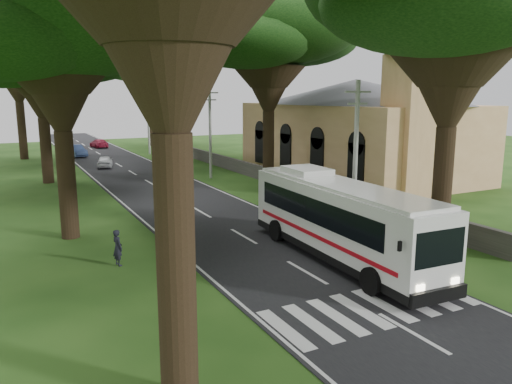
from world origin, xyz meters
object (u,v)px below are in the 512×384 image
Objects in this scene: pole_mid at (210,131)px; coach_bus at (339,219)px; pole_far at (148,120)px; distant_car_b at (76,151)px; pedestrian at (118,248)px; church at (357,121)px; distant_car_c at (99,143)px; pole_near at (355,155)px; distant_car_a at (105,161)px.

pole_mid is 0.67× the size of coach_bus.
coach_bus is (-3.26, -43.14, -2.31)m from pole_far.
distant_car_b is 40.92m from pedestrian.
church is at bearing 52.40° from coach_bus.
distant_car_c is 50.62m from pedestrian.
church is 5.90× the size of distant_car_c.
pole_far is 5.02× the size of pedestrian.
pole_near is (-12.36, -15.55, -0.73)m from church.
pedestrian is at bearing -148.58° from church.
pole_mid is at bearing 90.00° from pole_near.
pole_near is 50.80m from distant_car_c.
pole_far is 43.32m from coach_bus.
church reaches higher than pedestrian.
pedestrian is (-12.23, 0.52, -3.38)m from pole_near.
distant_car_b is (-5.24, 44.41, -1.14)m from coach_bus.
pole_far is 1.88× the size of distant_car_b.
distant_car_b is at bearing 111.78° from pole_mid.
distant_car_a is at bearing 123.36° from pole_mid.
pole_near is 5.08m from coach_bus.
coach_bus is at bearing 109.55° from distant_car_a.
distant_car_c is at bearing 53.46° from distant_car_b.
distant_car_b is at bearing 129.04° from church.
pedestrian is (-24.60, -15.02, -4.11)m from church.
pedestrian is (-12.23, -19.48, -3.38)m from pole_mid.
coach_bus is 2.79× the size of distant_car_b.
church is 25.09m from distant_car_a.
pedestrian reaches higher than distant_car_b.
pole_near is 1.97× the size of distant_car_c.
pole_far is at bearing 87.98° from coach_bus.
church is 2.02× the size of coach_bus.
coach_bus is at bearing 83.35° from distant_car_c.
pole_far is at bearing 90.00° from pole_near.
pole_mid is at bearing -46.87° from pedestrian.
distant_car_a is (-7.10, -9.22, -3.55)m from pole_far.
distant_car_c is at bearing -23.88° from pedestrian.
pole_mid reaches higher than distant_car_b.
pole_near and pole_far have the same top height.
pole_mid is at bearing 84.28° from coach_bus.
pole_near is at bearing 46.21° from coach_bus.
pole_far is 12.16m from distant_car_a.
pole_near is 42.28m from distant_car_b.
distant_car_c is (-0.93, 53.64, -1.25)m from coach_bus.
distant_car_a is (-3.84, 33.92, -1.24)m from coach_bus.
pole_near and pole_mid have the same top height.
distant_car_b is (-20.86, 25.73, -4.18)m from church.
pole_mid is 20.00m from pole_far.
distant_car_a is 0.86× the size of distant_car_c.
coach_bus is 3.38× the size of distant_car_a.
distant_car_a is at bearing -24.37° from pedestrian.
coach_bus reaches higher than distant_car_c.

